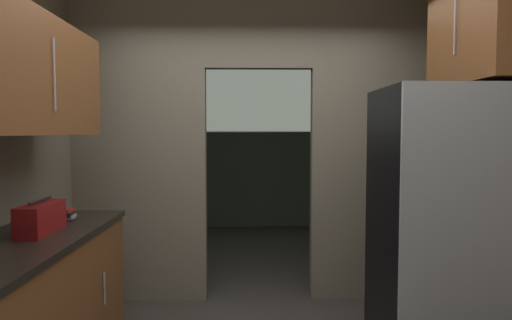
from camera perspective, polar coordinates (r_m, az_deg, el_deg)
The scene contains 8 objects.
kitchen_partition at distance 4.15m, azimuth -0.71°, elevation 2.98°, with size 3.28×0.12×2.82m.
adjoining_room_shell at distance 6.33m, azimuth -0.70°, elevation 2.23°, with size 3.28×3.30×2.82m.
refrigerator at distance 3.13m, azimuth 23.10°, elevation -8.44°, with size 0.86×0.76×1.82m.
lower_cabinet_run at distance 3.09m, azimuth -26.69°, elevation -17.23°, with size 0.63×1.83×0.94m.
upper_cabinet_counterside at distance 2.92m, azimuth -27.44°, elevation 9.59°, with size 0.36×1.65×0.69m.
upper_cabinet_fridgeside at distance 3.36m, azimuth 26.78°, elevation 16.58°, with size 0.36×0.94×0.95m.
boombox at distance 3.03m, azimuth -25.58°, elevation -6.65°, with size 0.16×0.40×0.21m.
book_stack at distance 3.42m, azimuth -22.89°, elevation -6.39°, with size 0.13×0.17×0.08m.
Camera 1 is at (-0.05, -2.62, 1.54)m, focal length 31.69 mm.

